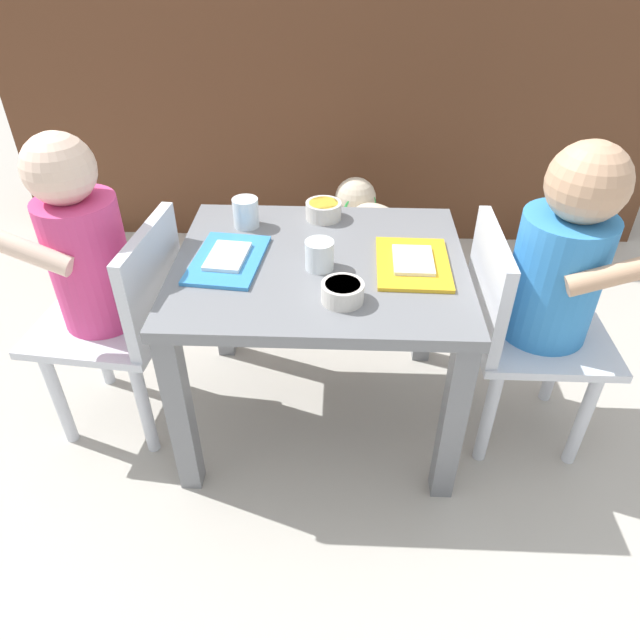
{
  "coord_description": "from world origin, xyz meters",
  "views": [
    {
      "loc": [
        0.04,
        -1.01,
        1.03
      ],
      "look_at": [
        0.0,
        0.0,
        0.28
      ],
      "focal_mm": 32.39,
      "sensor_mm": 36.0,
      "label": 1
    }
  ],
  "objects": [
    {
      "name": "dining_table",
      "position": [
        0.0,
        0.0,
        0.35
      ],
      "size": [
        0.59,
        0.51,
        0.43
      ],
      "color": "slate",
      "rests_on": "ground"
    },
    {
      "name": "food_tray_left",
      "position": [
        -0.19,
        -0.01,
        0.44
      ],
      "size": [
        0.16,
        0.22,
        0.02
      ],
      "color": "#388CD8",
      "rests_on": "dining_table"
    },
    {
      "name": "water_cup_left",
      "position": [
        -0.0,
        -0.03,
        0.45
      ],
      "size": [
        0.06,
        0.06,
        0.06
      ],
      "color": "white",
      "rests_on": "dining_table"
    },
    {
      "name": "cereal_bowl_right_side",
      "position": [
        0.05,
        -0.14,
        0.45
      ],
      "size": [
        0.08,
        0.08,
        0.04
      ],
      "color": "silver",
      "rests_on": "dining_table"
    },
    {
      "name": "kitchen_cabinet_back",
      "position": [
        0.0,
        1.1,
        0.52
      ],
      "size": [
        2.19,
        0.39,
        1.05
      ],
      "primitive_type": "cube",
      "color": "#56331E",
      "rests_on": "ground"
    },
    {
      "name": "ground_plane",
      "position": [
        0.0,
        0.0,
        0.0
      ],
      "size": [
        7.0,
        7.0,
        0.0
      ],
      "primitive_type": "plane",
      "color": "#B2ADA3"
    },
    {
      "name": "dog",
      "position": [
        0.15,
        0.56,
        0.2
      ],
      "size": [
        0.3,
        0.47,
        0.31
      ],
      "color": "beige",
      "rests_on": "ground"
    },
    {
      "name": "seated_child_left",
      "position": [
        -0.46,
        -0.03,
        0.43
      ],
      "size": [
        0.31,
        0.31,
        0.69
      ],
      "color": "silver",
      "rests_on": "ground"
    },
    {
      "name": "water_cup_right",
      "position": [
        -0.17,
        0.15,
        0.46
      ],
      "size": [
        0.06,
        0.06,
        0.06
      ],
      "color": "white",
      "rests_on": "dining_table"
    },
    {
      "name": "food_tray_right",
      "position": [
        0.19,
        -0.01,
        0.44
      ],
      "size": [
        0.15,
        0.2,
        0.02
      ],
      "color": "gold",
      "rests_on": "dining_table"
    },
    {
      "name": "veggie_bowl_far",
      "position": [
        -0.0,
        0.19,
        0.45
      ],
      "size": [
        0.08,
        0.08,
        0.04
      ],
      "color": "silver",
      "rests_on": "dining_table"
    },
    {
      "name": "seated_child_right",
      "position": [
        0.46,
        -0.03,
        0.43
      ],
      "size": [
        0.28,
        0.28,
        0.69
      ],
      "color": "silver",
      "rests_on": "ground"
    }
  ]
}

